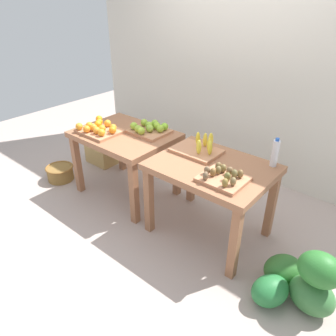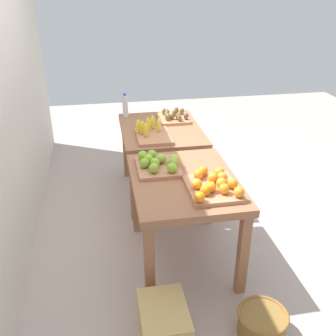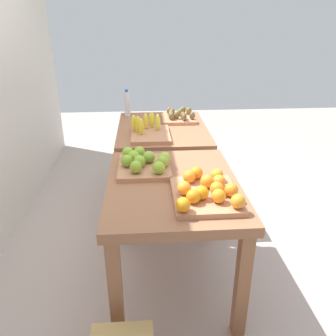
{
  "view_description": "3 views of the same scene",
  "coord_description": "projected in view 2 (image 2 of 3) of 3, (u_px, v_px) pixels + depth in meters",
  "views": [
    {
      "loc": [
        1.84,
        -2.13,
        2.1
      ],
      "look_at": [
        0.08,
        -0.03,
        0.56
      ],
      "focal_mm": 34.2,
      "sensor_mm": 36.0,
      "label": 1
    },
    {
      "loc": [
        -3.07,
        0.58,
        2.14
      ],
      "look_at": [
        0.06,
        0.02,
        0.54
      ],
      "focal_mm": 40.8,
      "sensor_mm": 36.0,
      "label": 2
    },
    {
      "loc": [
        -2.4,
        0.16,
        1.68
      ],
      "look_at": [
        0.07,
        -0.02,
        0.56
      ],
      "focal_mm": 36.37,
      "sensor_mm": 36.0,
      "label": 3
    }
  ],
  "objects": [
    {
      "name": "ground_plane",
      "position": [
        171.0,
        220.0,
        3.75
      ],
      "size": [
        8.0,
        8.0,
        0.0
      ],
      "primitive_type": "plane",
      "color": "#B19E95"
    },
    {
      "name": "display_table_left",
      "position": [
        184.0,
        191.0,
        2.97
      ],
      "size": [
        1.04,
        0.8,
        0.75
      ],
      "color": "#986242",
      "rests_on": "ground_plane"
    },
    {
      "name": "display_table_right",
      "position": [
        161.0,
        138.0,
        3.95
      ],
      "size": [
        1.04,
        0.8,
        0.75
      ],
      "color": "#986242",
      "rests_on": "ground_plane"
    },
    {
      "name": "orange_bin",
      "position": [
        213.0,
        185.0,
        2.74
      ],
      "size": [
        0.47,
        0.37,
        0.11
      ],
      "color": "tan",
      "rests_on": "display_table_left"
    },
    {
      "name": "apple_bin",
      "position": [
        158.0,
        164.0,
        3.05
      ],
      "size": [
        0.4,
        0.35,
        0.11
      ],
      "color": "tan",
      "rests_on": "display_table_left"
    },
    {
      "name": "banana_crate",
      "position": [
        152.0,
        133.0,
        3.66
      ],
      "size": [
        0.44,
        0.33,
        0.17
      ],
      "color": "tan",
      "rests_on": "display_table_right"
    },
    {
      "name": "kiwi_bin",
      "position": [
        173.0,
        117.0,
        4.1
      ],
      "size": [
        0.36,
        0.32,
        0.1
      ],
      "color": "tan",
      "rests_on": "display_table_right"
    },
    {
      "name": "water_bottle",
      "position": [
        125.0,
        106.0,
        4.16
      ],
      "size": [
        0.06,
        0.06,
        0.26
      ],
      "color": "silver",
      "rests_on": "display_table_right"
    },
    {
      "name": "watermelon_pile",
      "position": [
        167.0,
        141.0,
        5.03
      ],
      "size": [
        0.66,
        0.64,
        0.53
      ],
      "color": "#367038",
      "rests_on": "ground_plane"
    },
    {
      "name": "wicker_basket",
      "position": [
        262.0,
        323.0,
        2.52
      ],
      "size": [
        0.34,
        0.34,
        0.18
      ],
      "color": "olive",
      "rests_on": "ground_plane"
    },
    {
      "name": "cardboard_produce_box",
      "position": [
        164.0,
        326.0,
        2.43
      ],
      "size": [
        0.4,
        0.3,
        0.3
      ],
      "primitive_type": "cube",
      "color": "tan",
      "rests_on": "ground_plane"
    }
  ]
}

